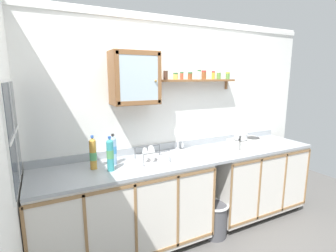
{
  "coord_description": "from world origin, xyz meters",
  "views": [
    {
      "loc": [
        -1.41,
        -1.96,
        1.76
      ],
      "look_at": [
        -0.2,
        0.42,
        1.24
      ],
      "focal_mm": 27.01,
      "sensor_mm": 36.0,
      "label": 1
    }
  ],
  "objects_px": {
    "sink": "(189,156)",
    "hot_plate_stove": "(248,143)",
    "dish_rack": "(151,159)",
    "wall_cabinet": "(135,78)",
    "saucepan": "(241,136)",
    "bottle_detergent_teal_0": "(110,154)",
    "bottle_juice_amber_1": "(93,154)",
    "bottle_water_blue_2": "(113,150)",
    "trash_bin": "(215,219)"
  },
  "relations": [
    {
      "from": "sink",
      "to": "hot_plate_stove",
      "type": "bearing_deg",
      "value": -3.52
    },
    {
      "from": "dish_rack",
      "to": "wall_cabinet",
      "type": "bearing_deg",
      "value": 115.39
    },
    {
      "from": "sink",
      "to": "saucepan",
      "type": "height_order",
      "value": "sink"
    },
    {
      "from": "bottle_detergent_teal_0",
      "to": "bottle_juice_amber_1",
      "type": "bearing_deg",
      "value": 138.31
    },
    {
      "from": "bottle_water_blue_2",
      "to": "hot_plate_stove",
      "type": "bearing_deg",
      "value": -3.1
    },
    {
      "from": "hot_plate_stove",
      "to": "trash_bin",
      "type": "bearing_deg",
      "value": -162.36
    },
    {
      "from": "dish_rack",
      "to": "bottle_detergent_teal_0",
      "type": "bearing_deg",
      "value": -171.87
    },
    {
      "from": "hot_plate_stove",
      "to": "bottle_detergent_teal_0",
      "type": "distance_m",
      "value": 1.73
    },
    {
      "from": "dish_rack",
      "to": "trash_bin",
      "type": "height_order",
      "value": "dish_rack"
    },
    {
      "from": "sink",
      "to": "saucepan",
      "type": "bearing_deg",
      "value": -2.74
    },
    {
      "from": "sink",
      "to": "bottle_juice_amber_1",
      "type": "height_order",
      "value": "sink"
    },
    {
      "from": "sink",
      "to": "wall_cabinet",
      "type": "bearing_deg",
      "value": 165.85
    },
    {
      "from": "sink",
      "to": "bottle_detergent_teal_0",
      "type": "bearing_deg",
      "value": -173.1
    },
    {
      "from": "saucepan",
      "to": "bottle_juice_amber_1",
      "type": "height_order",
      "value": "bottle_juice_amber_1"
    },
    {
      "from": "trash_bin",
      "to": "dish_rack",
      "type": "bearing_deg",
      "value": 163.51
    },
    {
      "from": "saucepan",
      "to": "bottle_water_blue_2",
      "type": "bearing_deg",
      "value": 177.29
    },
    {
      "from": "sink",
      "to": "bottle_water_blue_2",
      "type": "xyz_separation_m",
      "value": [
        -0.83,
        0.04,
        0.17
      ]
    },
    {
      "from": "bottle_detergent_teal_0",
      "to": "wall_cabinet",
      "type": "xyz_separation_m",
      "value": [
        0.34,
        0.25,
        0.68
      ]
    },
    {
      "from": "hot_plate_stove",
      "to": "bottle_water_blue_2",
      "type": "bearing_deg",
      "value": 176.9
    },
    {
      "from": "hot_plate_stove",
      "to": "bottle_juice_amber_1",
      "type": "height_order",
      "value": "bottle_juice_amber_1"
    },
    {
      "from": "sink",
      "to": "dish_rack",
      "type": "relative_size",
      "value": 1.77
    },
    {
      "from": "hot_plate_stove",
      "to": "bottle_juice_amber_1",
      "type": "relative_size",
      "value": 1.34
    },
    {
      "from": "bottle_detergent_teal_0",
      "to": "dish_rack",
      "type": "relative_size",
      "value": 1.07
    },
    {
      "from": "saucepan",
      "to": "trash_bin",
      "type": "distance_m",
      "value": 1.01
    },
    {
      "from": "wall_cabinet",
      "to": "bottle_detergent_teal_0",
      "type": "bearing_deg",
      "value": -143.52
    },
    {
      "from": "hot_plate_stove",
      "to": "wall_cabinet",
      "type": "xyz_separation_m",
      "value": [
        -1.38,
        0.19,
        0.78
      ]
    },
    {
      "from": "wall_cabinet",
      "to": "trash_bin",
      "type": "distance_m",
      "value": 1.76
    },
    {
      "from": "saucepan",
      "to": "wall_cabinet",
      "type": "xyz_separation_m",
      "value": [
        -1.27,
        0.18,
        0.7
      ]
    },
    {
      "from": "bottle_detergent_teal_0",
      "to": "saucepan",
      "type": "bearing_deg",
      "value": 2.67
    },
    {
      "from": "bottle_detergent_teal_0",
      "to": "bottle_water_blue_2",
      "type": "xyz_separation_m",
      "value": [
        0.07,
        0.15,
        -0.01
      ]
    },
    {
      "from": "bottle_juice_amber_1",
      "to": "dish_rack",
      "type": "height_order",
      "value": "bottle_juice_amber_1"
    },
    {
      "from": "bottle_juice_amber_1",
      "to": "trash_bin",
      "type": "xyz_separation_m",
      "value": [
        1.23,
        -0.25,
        -0.86
      ]
    },
    {
      "from": "bottle_juice_amber_1",
      "to": "wall_cabinet",
      "type": "xyz_separation_m",
      "value": [
        0.47,
        0.14,
        0.69
      ]
    },
    {
      "from": "bottle_juice_amber_1",
      "to": "dish_rack",
      "type": "xyz_separation_m",
      "value": [
        0.56,
        -0.05,
        -0.11
      ]
    },
    {
      "from": "sink",
      "to": "bottle_water_blue_2",
      "type": "distance_m",
      "value": 0.85
    },
    {
      "from": "saucepan",
      "to": "bottle_water_blue_2",
      "type": "height_order",
      "value": "bottle_water_blue_2"
    },
    {
      "from": "wall_cabinet",
      "to": "saucepan",
      "type": "bearing_deg",
      "value": -7.87
    },
    {
      "from": "saucepan",
      "to": "bottle_juice_amber_1",
      "type": "distance_m",
      "value": 1.74
    },
    {
      "from": "bottle_water_blue_2",
      "to": "dish_rack",
      "type": "xyz_separation_m",
      "value": [
        0.36,
        -0.09,
        -0.11
      ]
    },
    {
      "from": "sink",
      "to": "bottle_juice_amber_1",
      "type": "distance_m",
      "value": 1.05
    },
    {
      "from": "saucepan",
      "to": "wall_cabinet",
      "type": "relative_size",
      "value": 0.53
    },
    {
      "from": "sink",
      "to": "saucepan",
      "type": "xyz_separation_m",
      "value": [
        0.71,
        -0.03,
        0.15
      ]
    },
    {
      "from": "bottle_detergent_teal_0",
      "to": "bottle_water_blue_2",
      "type": "relative_size",
      "value": 1.05
    },
    {
      "from": "hot_plate_stove",
      "to": "dish_rack",
      "type": "xyz_separation_m",
      "value": [
        -1.29,
        0.0,
        -0.01
      ]
    },
    {
      "from": "hot_plate_stove",
      "to": "wall_cabinet",
      "type": "height_order",
      "value": "wall_cabinet"
    },
    {
      "from": "dish_rack",
      "to": "wall_cabinet",
      "type": "relative_size",
      "value": 0.58
    },
    {
      "from": "hot_plate_stove",
      "to": "saucepan",
      "type": "xyz_separation_m",
      "value": [
        -0.11,
        0.02,
        0.09
      ]
    },
    {
      "from": "bottle_detergent_teal_0",
      "to": "dish_rack",
      "type": "distance_m",
      "value": 0.45
    },
    {
      "from": "bottle_water_blue_2",
      "to": "wall_cabinet",
      "type": "height_order",
      "value": "wall_cabinet"
    },
    {
      "from": "bottle_detergent_teal_0",
      "to": "wall_cabinet",
      "type": "distance_m",
      "value": 0.8
    }
  ]
}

